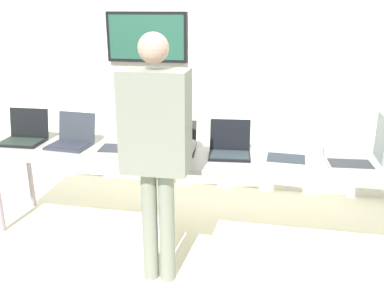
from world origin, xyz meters
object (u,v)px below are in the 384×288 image
at_px(laptop_station_1, 72,138).
at_px(laptop_station_3, 177,144).
at_px(laptop_station_2, 121,141).
at_px(laptop_station_0, 25,135).
at_px(workbench, 203,160).
at_px(laptop_station_4, 230,147).
at_px(person, 156,139).
at_px(laptop_station_6, 348,156).
at_px(laptop_station_5, 287,150).

distance_m(laptop_station_1, laptop_station_3, 0.92).
relative_size(laptop_station_2, laptop_station_3, 1.09).
xyz_separation_m(laptop_station_0, laptop_station_2, (0.90, -0.00, -0.00)).
relative_size(workbench, laptop_station_1, 10.12).
bearing_deg(laptop_station_3, laptop_station_1, -177.91).
height_order(laptop_station_4, person, person).
height_order(laptop_station_2, laptop_station_4, laptop_station_2).
relative_size(laptop_station_1, laptop_station_6, 0.99).
bearing_deg(laptop_station_1, laptop_station_6, 0.22).
height_order(workbench, laptop_station_2, laptop_station_2).
distance_m(laptop_station_0, laptop_station_6, 2.74).
xyz_separation_m(laptop_station_0, laptop_station_5, (2.28, 0.02, -0.00)).
relative_size(laptop_station_2, laptop_station_5, 1.04).
bearing_deg(person, laptop_station_3, 91.71).
relative_size(laptop_station_2, person, 0.22).
height_order(laptop_station_3, laptop_station_4, laptop_station_4).
bearing_deg(laptop_station_3, workbench, -13.70).
height_order(workbench, person, person).
height_order(laptop_station_5, person, person).
xyz_separation_m(workbench, person, (-0.21, -0.62, 0.36)).
bearing_deg(laptop_station_0, workbench, -1.44).
relative_size(laptop_station_0, laptop_station_6, 1.01).
distance_m(workbench, laptop_station_5, 0.68).
distance_m(laptop_station_0, laptop_station_1, 0.46).
relative_size(laptop_station_3, laptop_station_6, 0.96).
distance_m(laptop_station_2, laptop_station_6, 1.84).
bearing_deg(laptop_station_6, laptop_station_2, 179.79).
bearing_deg(person, laptop_station_2, 127.42).
xyz_separation_m(workbench, laptop_station_6, (1.13, 0.03, 0.10)).
xyz_separation_m(workbench, laptop_station_1, (-1.15, 0.02, 0.11)).
height_order(laptop_station_0, laptop_station_4, laptop_station_0).
relative_size(laptop_station_0, laptop_station_2, 0.96).
bearing_deg(laptop_station_3, laptop_station_0, -179.37).
height_order(laptop_station_1, person, person).
bearing_deg(laptop_station_2, laptop_station_6, -0.21).
height_order(laptop_station_6, person, person).
relative_size(laptop_station_5, person, 0.21).
distance_m(laptop_station_5, person, 1.14).
distance_m(laptop_station_1, laptop_station_2, 0.44).
bearing_deg(laptop_station_1, laptop_station_3, 2.09).
distance_m(laptop_station_6, person, 1.51).
xyz_separation_m(laptop_station_3, person, (0.02, -0.68, 0.26)).
bearing_deg(person, laptop_station_6, 26.01).
xyz_separation_m(laptop_station_1, laptop_station_3, (0.92, 0.03, -0.01)).
bearing_deg(laptop_station_1, laptop_station_5, 1.20).
distance_m(laptop_station_3, laptop_station_4, 0.44).
relative_size(laptop_station_4, person, 0.20).
height_order(workbench, laptop_station_0, laptop_station_0).
relative_size(laptop_station_0, laptop_station_4, 1.04).
distance_m(laptop_station_3, laptop_station_5, 0.89).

